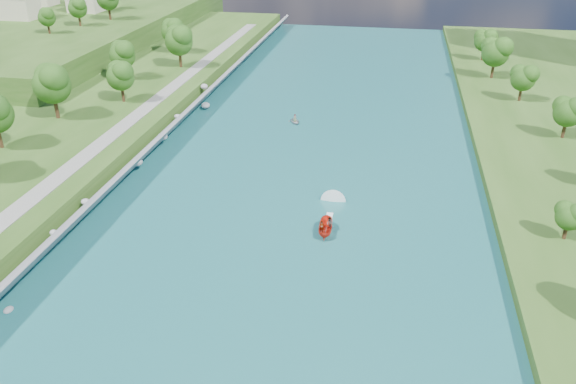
# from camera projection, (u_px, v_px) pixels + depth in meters

# --- Properties ---
(ground) EXTENTS (260.00, 260.00, 0.00)m
(ground) POSITION_uv_depth(u_px,v_px,m) (271.00, 254.00, 68.23)
(ground) COLOR #2D5119
(ground) RESTS_ON ground
(river_water) EXTENTS (55.00, 240.00, 0.10)m
(river_water) POSITION_uv_depth(u_px,v_px,m) (299.00, 182.00, 85.63)
(river_water) COLOR #175657
(river_water) RESTS_ON ground
(berm_west) EXTENTS (45.00, 240.00, 3.50)m
(berm_west) POSITION_uv_depth(u_px,v_px,m) (3.00, 148.00, 93.18)
(berm_west) COLOR #2D5119
(berm_west) RESTS_ON ground
(ridge_west) EXTENTS (60.00, 120.00, 9.00)m
(ridge_west) POSITION_uv_depth(u_px,v_px,m) (63.00, 31.00, 162.65)
(ridge_west) COLOR #2D5119
(ridge_west) RESTS_ON ground
(riprap_bank) EXTENTS (4.26, 236.00, 4.05)m
(riprap_bank) POSITION_uv_depth(u_px,v_px,m) (138.00, 160.00, 88.66)
(riprap_bank) COLOR slate
(riprap_bank) RESTS_ON ground
(riverside_path) EXTENTS (3.00, 200.00, 0.10)m
(riverside_path) POSITION_uv_depth(u_px,v_px,m) (99.00, 145.00, 89.43)
(riverside_path) COLOR gray
(riverside_path) RESTS_ON berm_west
(trees_east) EXTENTS (14.69, 140.86, 11.16)m
(trees_east) POSITION_uv_depth(u_px,v_px,m) (554.00, 127.00, 89.35)
(trees_east) COLOR #274C14
(trees_east) RESTS_ON berm_east
(trees_ridge) EXTENTS (12.95, 40.40, 10.58)m
(trees_ridge) POSITION_uv_depth(u_px,v_px,m) (94.00, 3.00, 151.98)
(trees_ridge) COLOR #274C14
(trees_ridge) RESTS_ON ridge_west
(motorboat) EXTENTS (3.60, 19.10, 2.11)m
(motorboat) POSITION_uv_depth(u_px,v_px,m) (327.00, 223.00, 73.03)
(motorboat) COLOR red
(motorboat) RESTS_ON river_water
(raft) EXTENTS (3.26, 3.68, 1.68)m
(raft) POSITION_uv_depth(u_px,v_px,m) (295.00, 121.00, 108.18)
(raft) COLOR gray
(raft) RESTS_ON river_water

